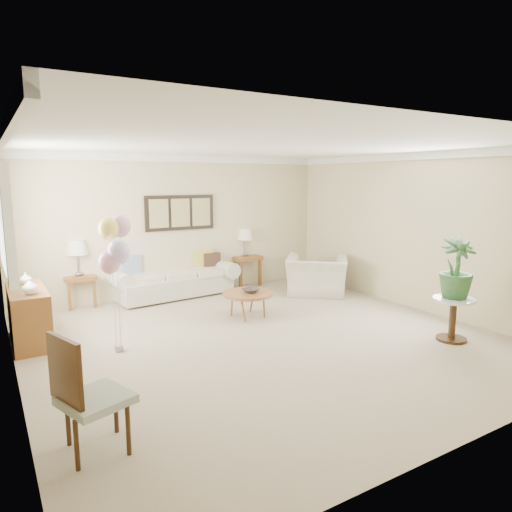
# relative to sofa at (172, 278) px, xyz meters

# --- Properties ---
(ground_plane) EXTENTS (6.00, 6.00, 0.00)m
(ground_plane) POSITION_rel_sofa_xyz_m (0.21, -2.91, -0.34)
(ground_plane) COLOR tan
(room_shell) EXTENTS (6.04, 6.04, 2.60)m
(room_shell) POSITION_rel_sofa_xyz_m (0.10, -2.81, 1.28)
(room_shell) COLOR beige
(room_shell) RESTS_ON ground
(wall_art_triptych) EXTENTS (1.35, 0.06, 0.65)m
(wall_art_triptych) POSITION_rel_sofa_xyz_m (0.21, 0.06, 1.21)
(wall_art_triptych) COLOR black
(wall_art_triptych) RESTS_ON ground
(sofa) EXTENTS (2.43, 1.07, 0.87)m
(sofa) POSITION_rel_sofa_xyz_m (0.00, 0.00, 0.00)
(sofa) COLOR beige
(sofa) RESTS_ON ground
(end_table_left) EXTENTS (0.50, 0.46, 0.55)m
(end_table_left) POSITION_rel_sofa_xyz_m (-1.64, 0.08, 0.12)
(end_table_left) COLOR brown
(end_table_left) RESTS_ON ground
(end_table_right) EXTENTS (0.57, 0.51, 0.62)m
(end_table_right) POSITION_rel_sofa_xyz_m (1.61, 0.06, 0.18)
(end_table_right) COLOR brown
(end_table_right) RESTS_ON ground
(lamp_left) EXTENTS (0.34, 0.34, 0.61)m
(lamp_left) POSITION_rel_sofa_xyz_m (-1.64, 0.08, 0.67)
(lamp_left) COLOR gray
(lamp_left) RESTS_ON end_table_left
(lamp_right) EXTENTS (0.31, 0.31, 0.55)m
(lamp_right) POSITION_rel_sofa_xyz_m (1.61, 0.06, 0.70)
(lamp_right) COLOR gray
(lamp_right) RESTS_ON end_table_right
(coffee_table) EXTENTS (0.79, 0.79, 0.40)m
(coffee_table) POSITION_rel_sofa_xyz_m (0.53, -1.91, 0.03)
(coffee_table) COLOR brown
(coffee_table) RESTS_ON ground
(decor_bowl) EXTENTS (0.29, 0.29, 0.06)m
(decor_bowl) POSITION_rel_sofa_xyz_m (0.56, -1.95, 0.09)
(decor_bowl) COLOR #312C27
(decor_bowl) RESTS_ON coffee_table
(armchair) EXTENTS (1.47, 1.46, 0.72)m
(armchair) POSITION_rel_sofa_xyz_m (2.38, -1.32, 0.02)
(armchair) COLOR beige
(armchair) RESTS_ON ground
(side_table) EXTENTS (0.54, 0.54, 0.59)m
(side_table) POSITION_rel_sofa_xyz_m (2.38, -4.26, 0.10)
(side_table) COLOR silver
(side_table) RESTS_ON ground
(potted_plant) EXTENTS (0.60, 0.60, 0.81)m
(potted_plant) POSITION_rel_sofa_xyz_m (2.40, -4.25, 0.65)
(potted_plant) COLOR #244B2A
(potted_plant) RESTS_ON side_table
(accent_chair) EXTENTS (0.61, 0.61, 0.99)m
(accent_chair) POSITION_rel_sofa_xyz_m (-2.39, -4.42, 0.17)
(accent_chair) COLOR #95A490
(accent_chair) RESTS_ON ground
(credenza) EXTENTS (0.46, 1.20, 0.74)m
(credenza) POSITION_rel_sofa_xyz_m (-2.55, -1.41, 0.03)
(credenza) COLOR brown
(credenza) RESTS_ON ground
(vase_white) EXTENTS (0.23, 0.23, 0.20)m
(vase_white) POSITION_rel_sofa_xyz_m (-2.53, -1.75, 0.50)
(vase_white) COLOR white
(vase_white) RESTS_ON credenza
(vase_sage) EXTENTS (0.22, 0.22, 0.17)m
(vase_sage) POSITION_rel_sofa_xyz_m (-2.53, -1.12, 0.48)
(vase_sage) COLOR beige
(vase_sage) RESTS_ON credenza
(balloon_cluster) EXTENTS (0.46, 0.50, 1.73)m
(balloon_cluster) POSITION_rel_sofa_xyz_m (-1.60, -2.35, 1.03)
(balloon_cluster) COLOR gray
(balloon_cluster) RESTS_ON ground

